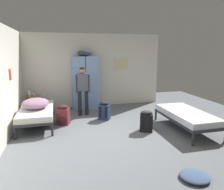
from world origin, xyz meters
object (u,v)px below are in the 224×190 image
(locker_bank, at_px, (85,82))
(shelf_unit, at_px, (33,102))
(backpack_navy, at_px, (104,111))
(clothes_pile_denim, at_px, (195,176))
(water_bottle, at_px, (29,93))
(backpack_black, at_px, (146,121))
(lotion_bottle, at_px, (34,94))
(bed_left_rear, at_px, (37,112))
(backpack_maroon, at_px, (63,115))
(bedding_heap, at_px, (35,103))
(bed_right, at_px, (186,116))
(person_traveler, at_px, (83,87))

(locker_bank, xyz_separation_m, shelf_unit, (-1.79, -0.13, -0.62))
(backpack_navy, xyz_separation_m, clothes_pile_denim, (0.77, -3.35, -0.21))
(water_bottle, height_order, backpack_black, water_bottle)
(backpack_black, bearing_deg, locker_bank, 115.10)
(lotion_bottle, bearing_deg, shelf_unit, 150.26)
(bed_left_rear, bearing_deg, lotion_bottle, 97.98)
(bed_left_rear, height_order, backpack_maroon, backpack_maroon)
(locker_bank, relative_size, backpack_navy, 3.76)
(shelf_unit, bearing_deg, backpack_black, -39.58)
(backpack_black, relative_size, backpack_navy, 1.00)
(shelf_unit, height_order, clothes_pile_denim, shelf_unit)
(shelf_unit, height_order, bed_left_rear, shelf_unit)
(shelf_unit, xyz_separation_m, backpack_maroon, (0.96, -1.45, -0.09))
(bed_left_rear, relative_size, bedding_heap, 2.16)
(lotion_bottle, bearing_deg, backpack_maroon, -57.85)
(locker_bank, bearing_deg, bed_left_rear, -136.58)
(bed_right, distance_m, lotion_bottle, 4.79)
(clothes_pile_denim, bearing_deg, bed_left_rear, 129.08)
(person_traveler, relative_size, backpack_navy, 2.81)
(bed_right, relative_size, backpack_black, 3.45)
(person_traveler, distance_m, water_bottle, 1.86)
(shelf_unit, distance_m, person_traveler, 1.85)
(bed_right, xyz_separation_m, clothes_pile_denim, (-1.12, -1.99, -0.33))
(water_bottle, height_order, clothes_pile_denim, water_bottle)
(locker_bank, distance_m, backpack_black, 2.98)
(locker_bank, relative_size, clothes_pile_denim, 4.21)
(locker_bank, distance_m, backpack_navy, 1.64)
(locker_bank, distance_m, bedding_heap, 2.15)
(shelf_unit, relative_size, backpack_maroon, 1.04)
(shelf_unit, bearing_deg, backpack_navy, -30.79)
(person_traveler, height_order, backpack_black, person_traveler)
(person_traveler, bearing_deg, clothes_pile_denim, -71.19)
(backpack_maroon, xyz_separation_m, backpack_navy, (1.22, 0.15, 0.00))
(backpack_black, distance_m, backpack_navy, 1.46)
(bedding_heap, relative_size, lotion_bottle, 5.20)
(lotion_bottle, bearing_deg, locker_bank, 5.66)
(person_traveler, bearing_deg, water_bottle, 156.51)
(backpack_black, bearing_deg, shelf_unit, 140.42)
(bed_right, distance_m, water_bottle, 4.95)
(person_traveler, distance_m, backpack_black, 2.37)
(person_traveler, xyz_separation_m, water_bottle, (-1.69, 0.73, -0.25))
(bed_left_rear, height_order, person_traveler, person_traveler)
(locker_bank, height_order, bed_left_rear, locker_bank)
(bedding_heap, relative_size, clothes_pile_denim, 1.79)
(bedding_heap, height_order, backpack_navy, bedding_heap)
(person_traveler, bearing_deg, bed_right, -38.21)
(lotion_bottle, bearing_deg, bed_left_rear, -82.02)
(bed_right, height_order, clothes_pile_denim, bed_right)
(lotion_bottle, relative_size, backpack_navy, 0.31)
(shelf_unit, height_order, backpack_navy, shelf_unit)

